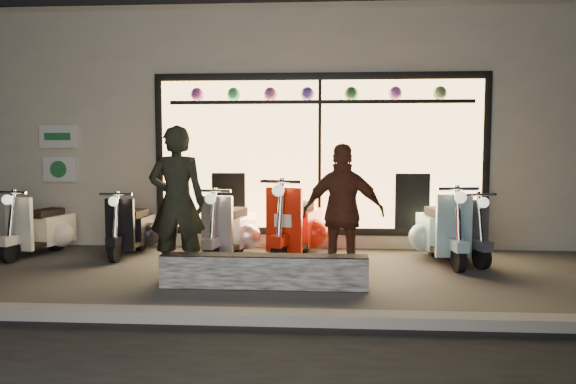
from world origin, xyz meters
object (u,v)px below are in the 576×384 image
at_px(graffiti_barrier, 264,271).
at_px(woman, 343,213).
at_px(man, 177,202).
at_px(scooter_silver, 231,230).
at_px(scooter_red, 297,226).

distance_m(graffiti_barrier, woman, 1.22).
height_order(man, woman, man).
relative_size(scooter_silver, scooter_red, 0.89).
distance_m(scooter_red, woman, 1.72).
height_order(graffiti_barrier, woman, woman).
bearing_deg(scooter_silver, graffiti_barrier, -56.80).
height_order(scooter_red, woman, woman).
distance_m(scooter_red, man, 2.14).
bearing_deg(scooter_silver, scooter_red, 17.45).
bearing_deg(scooter_red, woman, -52.43).
bearing_deg(man, graffiti_barrier, 154.60).
xyz_separation_m(scooter_silver, man, (-0.46, -1.39, 0.56)).
height_order(scooter_silver, woman, woman).
distance_m(graffiti_barrier, scooter_silver, 1.96).
bearing_deg(man, scooter_silver, -113.68).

